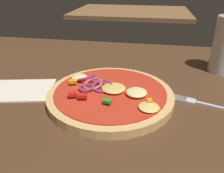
% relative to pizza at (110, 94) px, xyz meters
% --- Properties ---
extents(dining_table, '(1.30, 0.93, 0.03)m').
position_rel_pizza_xyz_m(dining_table, '(-0.03, -0.03, -0.02)').
color(dining_table, '#4C301C').
rests_on(dining_table, ground).
extents(pizza, '(0.27, 0.27, 0.04)m').
position_rel_pizza_xyz_m(pizza, '(0.00, 0.00, 0.00)').
color(pizza, tan).
rests_on(pizza, dining_table).
extents(fork, '(0.16, 0.06, 0.01)m').
position_rel_pizza_xyz_m(fork, '(0.20, 0.01, -0.01)').
color(fork, silver).
rests_on(fork, dining_table).
extents(napkin, '(0.16, 0.13, 0.00)m').
position_rel_pizza_xyz_m(napkin, '(-0.21, 0.00, -0.01)').
color(napkin, silver).
rests_on(napkin, dining_table).
extents(background_table, '(0.83, 0.59, 0.03)m').
position_rel_pizza_xyz_m(background_table, '(-0.08, 1.29, -0.02)').
color(background_table, brown).
rests_on(background_table, ground).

